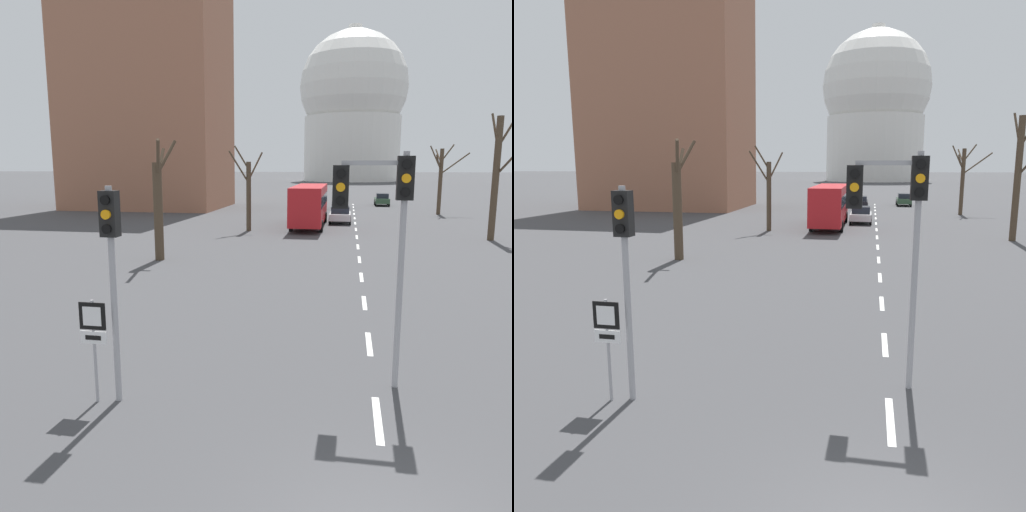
% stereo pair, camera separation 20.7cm
% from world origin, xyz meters
% --- Properties ---
extents(lane_stripe_0, '(0.16, 2.00, 0.01)m').
position_xyz_m(lane_stripe_0, '(0.00, 3.82, 0.00)').
color(lane_stripe_0, silver).
rests_on(lane_stripe_0, ground_plane).
extents(lane_stripe_1, '(0.16, 2.00, 0.01)m').
position_xyz_m(lane_stripe_1, '(0.00, 8.32, 0.00)').
color(lane_stripe_1, silver).
rests_on(lane_stripe_1, ground_plane).
extents(lane_stripe_2, '(0.16, 2.00, 0.01)m').
position_xyz_m(lane_stripe_2, '(0.00, 12.82, 0.00)').
color(lane_stripe_2, silver).
rests_on(lane_stripe_2, ground_plane).
extents(lane_stripe_3, '(0.16, 2.00, 0.01)m').
position_xyz_m(lane_stripe_3, '(0.00, 17.32, 0.00)').
color(lane_stripe_3, silver).
rests_on(lane_stripe_3, ground_plane).
extents(lane_stripe_4, '(0.16, 2.00, 0.01)m').
position_xyz_m(lane_stripe_4, '(0.00, 21.82, 0.00)').
color(lane_stripe_4, silver).
rests_on(lane_stripe_4, ground_plane).
extents(lane_stripe_5, '(0.16, 2.00, 0.01)m').
position_xyz_m(lane_stripe_5, '(0.00, 26.32, 0.00)').
color(lane_stripe_5, silver).
rests_on(lane_stripe_5, ground_plane).
extents(lane_stripe_6, '(0.16, 2.00, 0.01)m').
position_xyz_m(lane_stripe_6, '(0.00, 30.82, 0.00)').
color(lane_stripe_6, silver).
rests_on(lane_stripe_6, ground_plane).
extents(lane_stripe_7, '(0.16, 2.00, 0.01)m').
position_xyz_m(lane_stripe_7, '(0.00, 35.32, 0.00)').
color(lane_stripe_7, silver).
rests_on(lane_stripe_7, ground_plane).
extents(lane_stripe_8, '(0.16, 2.00, 0.01)m').
position_xyz_m(lane_stripe_8, '(0.00, 39.82, 0.00)').
color(lane_stripe_8, silver).
rests_on(lane_stripe_8, ground_plane).
extents(lane_stripe_9, '(0.16, 2.00, 0.01)m').
position_xyz_m(lane_stripe_9, '(0.00, 44.32, 0.00)').
color(lane_stripe_9, silver).
rests_on(lane_stripe_9, ground_plane).
extents(lane_stripe_10, '(0.16, 2.00, 0.01)m').
position_xyz_m(lane_stripe_10, '(0.00, 48.82, 0.00)').
color(lane_stripe_10, silver).
rests_on(lane_stripe_10, ground_plane).
extents(lane_stripe_11, '(0.16, 2.00, 0.01)m').
position_xyz_m(lane_stripe_11, '(0.00, 53.32, 0.00)').
color(lane_stripe_11, silver).
rests_on(lane_stripe_11, ground_plane).
extents(lane_stripe_12, '(0.16, 2.00, 0.01)m').
position_xyz_m(lane_stripe_12, '(0.00, 57.82, 0.00)').
color(lane_stripe_12, silver).
rests_on(lane_stripe_12, ground_plane).
extents(lane_stripe_13, '(0.16, 2.00, 0.01)m').
position_xyz_m(lane_stripe_13, '(0.00, 62.32, 0.00)').
color(lane_stripe_13, silver).
rests_on(lane_stripe_13, ground_plane).
extents(traffic_signal_near_left, '(0.36, 0.34, 4.74)m').
position_xyz_m(traffic_signal_near_left, '(-5.63, 3.67, 3.31)').
color(traffic_signal_near_left, '#9E9EA3').
rests_on(traffic_signal_near_left, ground_plane).
extents(traffic_signal_centre_tall, '(1.75, 0.34, 5.46)m').
position_xyz_m(traffic_signal_centre_tall, '(0.01, 5.47, 4.13)').
color(traffic_signal_centre_tall, '#9E9EA3').
rests_on(traffic_signal_centre_tall, ground_plane).
extents(route_sign_post, '(0.60, 0.08, 2.32)m').
position_xyz_m(route_sign_post, '(-6.06, 3.51, 1.57)').
color(route_sign_post, '#9E9EA3').
rests_on(route_sign_post, ground_plane).
extents(sedan_near_left, '(1.74, 4.32, 1.52)m').
position_xyz_m(sedan_near_left, '(-1.71, 55.22, 0.78)').
color(sedan_near_left, black).
rests_on(sedan_near_left, ground_plane).
extents(sedan_near_right, '(1.95, 3.90, 1.54)m').
position_xyz_m(sedan_near_right, '(-1.37, 39.65, 0.79)').
color(sedan_near_right, silver).
rests_on(sedan_near_right, ground_plane).
extents(sedan_mid_centre, '(1.86, 4.04, 1.59)m').
position_xyz_m(sedan_mid_centre, '(3.66, 61.01, 0.81)').
color(sedan_mid_centre, '#2D4C33').
rests_on(sedan_mid_centre, ground_plane).
extents(sedan_far_left, '(1.83, 3.93, 1.55)m').
position_xyz_m(sedan_far_left, '(-4.44, 52.40, 0.79)').
color(sedan_far_left, navy).
rests_on(sedan_far_left, ground_plane).
extents(city_bus, '(2.66, 10.80, 3.48)m').
position_xyz_m(city_bus, '(-3.91, 36.39, 2.05)').
color(city_bus, red).
rests_on(city_bus, ground_plane).
extents(bare_tree_left_near, '(2.30, 2.44, 6.69)m').
position_xyz_m(bare_tree_left_near, '(-8.51, 32.95, 3.09)').
color(bare_tree_left_near, '#473828').
rests_on(bare_tree_left_near, ground_plane).
extents(bare_tree_right_near, '(1.78, 5.12, 9.16)m').
position_xyz_m(bare_tree_right_near, '(9.24, 30.86, 4.57)').
color(bare_tree_right_near, '#473828').
rests_on(bare_tree_right_near, ground_plane).
extents(bare_tree_left_far, '(1.06, 3.07, 6.54)m').
position_xyz_m(bare_tree_left_far, '(-10.86, 19.80, 3.04)').
color(bare_tree_left_far, '#473828').
rests_on(bare_tree_left_far, ground_plane).
extents(bare_tree_right_far, '(4.00, 3.37, 7.36)m').
position_xyz_m(bare_tree_right_far, '(8.87, 49.87, 3.90)').
color(bare_tree_right_far, '#473828').
rests_on(bare_tree_right_far, ground_plane).
extents(capitol_dome, '(35.20, 35.20, 49.72)m').
position_xyz_m(capitol_dome, '(0.00, 168.03, 24.22)').
color(capitol_dome, silver).
rests_on(capitol_dome, ground_plane).
extents(apartment_block_left, '(18.00, 14.00, 26.92)m').
position_xyz_m(apartment_block_left, '(-24.85, 53.49, 13.46)').
color(apartment_block_left, '#9E664C').
rests_on(apartment_block_left, ground_plane).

